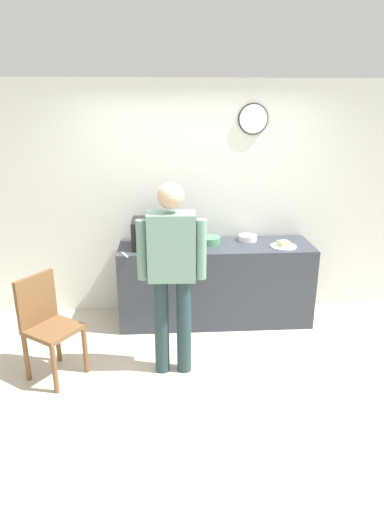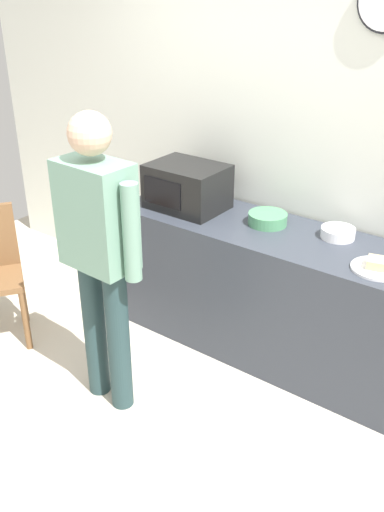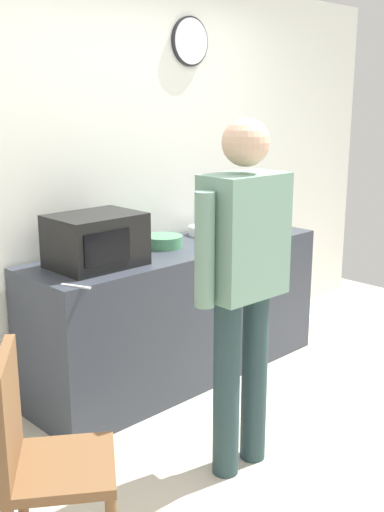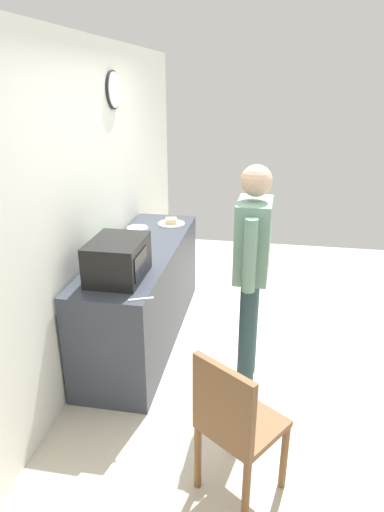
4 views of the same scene
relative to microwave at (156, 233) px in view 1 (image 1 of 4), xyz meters
name	(u,v)px [view 1 (image 1 of 4)]	position (x,y,z in m)	size (l,w,h in m)	color
ground_plane	(207,383)	(0.44, -1.21, -1.04)	(6.00, 6.00, 0.00)	beige
back_wall	(195,201)	(0.44, 0.39, 0.26)	(5.40, 0.13, 2.60)	silver
kitchen_counter	(215,283)	(0.65, 0.01, -0.60)	(2.10, 0.62, 0.89)	#333842
microwave	(156,233)	(0.00, 0.00, 0.00)	(0.50, 0.39, 0.30)	black
sandwich_plate	(283,245)	(1.36, -0.10, -0.13)	(0.28, 0.28, 0.07)	white
salad_bowl	(209,240)	(0.58, 0.08, -0.11)	(0.25, 0.25, 0.07)	#4C8E60
cereal_bowl	(248,238)	(1.02, 0.16, -0.12)	(0.20, 0.20, 0.06)	white
fork_utensil	(125,255)	(-0.32, -0.26, -0.15)	(0.17, 0.02, 0.01)	silver
spoon_utensil	(170,239)	(0.15, 0.28, -0.15)	(0.17, 0.02, 0.01)	silver
person_standing	(172,266)	(0.15, -0.98, -0.02)	(0.59, 0.25, 1.74)	#233A3D
wooden_chair	(47,322)	(-0.96, -0.96, -0.52)	(0.56, 0.56, 0.94)	brown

